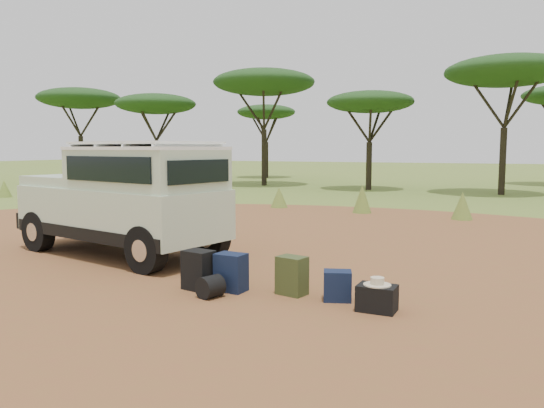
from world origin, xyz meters
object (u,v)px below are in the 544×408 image
at_px(backpack_black, 199,270).
at_px(backpack_navy, 231,273).
at_px(safari_vehicle, 125,201).
at_px(backpack_olive, 292,276).
at_px(hard_case, 377,298).
at_px(duffel_navy, 337,286).
at_px(walking_staff, 110,208).

xyz_separation_m(backpack_black, backpack_navy, (0.47, 0.11, -0.01)).
bearing_deg(safari_vehicle, backpack_olive, -5.49).
bearing_deg(hard_case, backpack_black, -177.64).
height_order(backpack_black, duffel_navy, backpack_black).
bearing_deg(hard_case, safari_vehicle, 165.20).
relative_size(safari_vehicle, backpack_black, 8.14).
height_order(duffel_navy, hard_case, duffel_navy).
bearing_deg(duffel_navy, safari_vehicle, 146.10).
height_order(walking_staff, hard_case, walking_staff).
distance_m(backpack_olive, duffel_navy, 0.67).
relative_size(duffel_navy, hard_case, 0.87).
bearing_deg(walking_staff, backpack_black, -91.00).
bearing_deg(backpack_olive, backpack_black, -154.23).
height_order(backpack_olive, hard_case, backpack_olive).
bearing_deg(backpack_navy, hard_case, 2.34).
relative_size(backpack_navy, backpack_olive, 1.01).
xyz_separation_m(backpack_black, backpack_olive, (1.33, 0.29, -0.02)).
distance_m(backpack_black, backpack_navy, 0.48).
xyz_separation_m(backpack_navy, backpack_olive, (0.86, 0.18, -0.00)).
height_order(safari_vehicle, backpack_navy, safari_vehicle).
bearing_deg(backpack_black, walking_staff, 158.39).
bearing_deg(backpack_navy, safari_vehicle, 159.15).
bearing_deg(walking_staff, safari_vehicle, -94.10).
bearing_deg(hard_case, backpack_navy, 179.48).
xyz_separation_m(backpack_black, hard_case, (2.58, 0.00, -0.12)).
bearing_deg(backpack_black, duffel_navy, 18.42).
bearing_deg(walking_staff, duffel_navy, -78.32).
relative_size(backpack_black, backpack_olive, 1.06).
distance_m(walking_staff, backpack_black, 4.23).
relative_size(backpack_olive, duffel_navy, 1.32).
distance_m(safari_vehicle, duffel_navy, 4.81).
height_order(backpack_navy, backpack_olive, backpack_navy).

